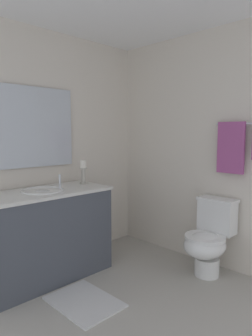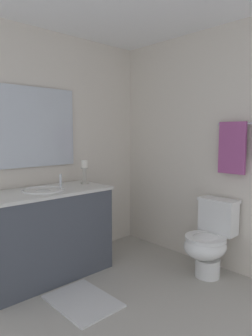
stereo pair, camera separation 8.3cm
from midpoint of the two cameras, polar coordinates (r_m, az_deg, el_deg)
name	(u,v)px [view 2 (the right image)]	position (r m, az deg, el deg)	size (l,w,h in m)	color
floor	(120,315)	(2.63, -0.11, -25.86)	(2.57, 2.69, 0.02)	#B2ADA3
wall_back	(217,150)	(3.29, 17.31, 3.26)	(2.57, 0.04, 2.45)	silver
wall_left	(37,150)	(3.28, -15.64, 3.30)	(0.04, 2.69, 2.45)	silver
vanity_cabinet	(45,234)	(3.09, -14.26, -11.91)	(0.58, 1.28, 0.86)	#474C56
sink_basin	(43,194)	(2.99, -14.45, -4.82)	(0.40, 0.40, 0.24)	white
mirror	(28,127)	(3.18, -17.24, 7.34)	(0.02, 1.05, 0.80)	silver
candle_holder_tall	(85,171)	(3.28, -7.07, -0.62)	(0.09, 0.09, 0.25)	#B7B2A5
toilet	(209,240)	(3.15, 16.09, -12.81)	(0.39, 0.54, 0.75)	white
towel_bar	(251,123)	(3.06, 23.09, 7.70)	(0.02, 0.02, 0.66)	silver
towel_near_vanity	(232,148)	(3.12, 20.00, 3.56)	(0.27, 0.03, 0.50)	#A54C8C
bath_mat	(83,301)	(2.78, -7.16, -23.53)	(0.60, 0.44, 0.02)	silver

